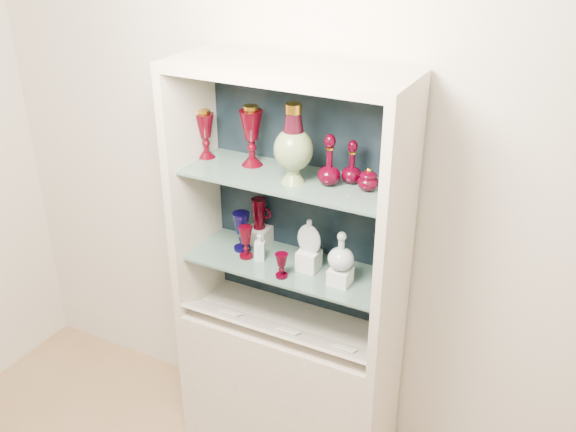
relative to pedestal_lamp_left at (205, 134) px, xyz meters
The scene contains 30 objects.
wall_back 0.50m from the pedestal_lamp_left, 20.38° to the left, with size 3.50×0.02×2.80m, color silver.
cabinet_base 1.28m from the pedestal_lamp_left, ahead, with size 1.00×0.40×0.75m, color beige.
cabinet_back_panel 0.53m from the pedestal_lamp_left, 16.88° to the left, with size 0.98×0.02×1.15m, color black.
cabinet_side_left 0.26m from the pedestal_lamp_left, 125.30° to the right, with size 0.04×0.40×1.15m, color beige.
cabinet_side_right 0.96m from the pedestal_lamp_left, ahead, with size 0.04×0.40×1.15m, color beige.
cabinet_top_cap 0.56m from the pedestal_lamp_left, ahead, with size 1.00×0.40×0.04m, color beige.
shelf_lower 0.69m from the pedestal_lamp_left, ahead, with size 0.92×0.34×0.01m, color slate.
shelf_upper 0.46m from the pedestal_lamp_left, ahead, with size 0.92×0.34×0.01m, color slate.
label_ledge 0.93m from the pedestal_lamp_left, 20.73° to the right, with size 0.92×0.18×0.01m, color beige.
label_card_0 1.11m from the pedestal_lamp_left, 12.24° to the right, with size 0.10×0.07×0.00m, color white.
label_card_1 0.83m from the pedestal_lamp_left, 40.12° to the right, with size 0.10×0.07×0.00m, color white.
label_card_2 0.95m from the pedestal_lamp_left, 18.42° to the right, with size 0.10×0.07×0.00m, color white.
pedestal_lamp_left is the anchor object (origin of this frame).
pedestal_lamp_right 0.23m from the pedestal_lamp_left, ahead, with size 0.10×0.10×0.27m, color #4D030E, non-canonical shape.
enamel_urn 0.48m from the pedestal_lamp_left, ahead, with size 0.16×0.16×0.33m, color #084A13, non-canonical shape.
ruby_decanter_a 0.61m from the pedestal_lamp_left, ahead, with size 0.09×0.09×0.24m, color #450012, non-canonical shape.
ruby_decanter_b 0.69m from the pedestal_lamp_left, ahead, with size 0.08×0.08×0.19m, color #450012, non-canonical shape.
lidded_bowl 0.77m from the pedestal_lamp_left, ahead, with size 0.09×0.09×0.10m, color #450012, non-canonical shape.
cobalt_goblet 0.47m from the pedestal_lamp_left, ahead, with size 0.08×0.08×0.19m, color #090439, non-canonical shape.
ruby_goblet_tall 0.51m from the pedestal_lamp_left, 16.48° to the right, with size 0.06×0.06×0.15m, color #4D030E, non-canonical shape.
ruby_goblet_small 0.67m from the pedestal_lamp_left, 17.76° to the right, with size 0.06×0.06×0.11m, color #450012, non-canonical shape.
riser_ruby_pitcher 0.54m from the pedestal_lamp_left, 19.08° to the left, with size 0.10×0.10×0.08m, color silver.
ruby_pitcher 0.44m from the pedestal_lamp_left, 19.08° to the left, with size 0.11×0.07×0.15m, color #4D030E, non-canonical shape.
clear_square_bottle 0.56m from the pedestal_lamp_left, 11.20° to the right, with size 0.05×0.05×0.13m, color #ACBEC6, non-canonical shape.
riser_flat_flask 0.72m from the pedestal_lamp_left, ahead, with size 0.09×0.09×0.09m, color silver.
flat_flask 0.64m from the pedestal_lamp_left, ahead, with size 0.11×0.04×0.16m, color silver, non-canonical shape.
riser_clear_round_decanter 0.86m from the pedestal_lamp_left, ahead, with size 0.09×0.09×0.07m, color silver.
clear_round_decanter 0.80m from the pedestal_lamp_left, ahead, with size 0.11×0.11×0.17m, color #ACBEC6, non-canonical shape.
riser_cameo_medallion 1.00m from the pedestal_lamp_left, ahead, with size 0.08×0.08×0.10m, color silver.
cameo_medallion 0.95m from the pedestal_lamp_left, ahead, with size 0.11×0.04×0.13m, color black, non-canonical shape.
Camera 1 is at (1.12, -0.64, 2.51)m, focal length 40.00 mm.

